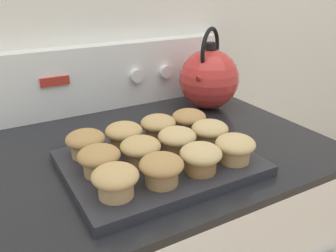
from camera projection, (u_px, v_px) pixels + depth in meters
wall_back at (101, 18)px, 1.08m from camera, size 8.00×0.05×2.40m
control_panel at (111, 76)px, 1.10m from camera, size 0.78×0.07×0.20m
muffin_pan at (159, 163)px, 0.77m from camera, size 0.40×0.31×0.02m
muffin_r0_c0 at (116, 180)px, 0.63m from camera, size 0.08×0.08×0.06m
muffin_r0_c1 at (161, 168)px, 0.66m from camera, size 0.08×0.08×0.06m
muffin_r0_c2 at (201, 157)px, 0.70m from camera, size 0.08×0.08×0.06m
muffin_r0_c3 at (235, 147)px, 0.74m from camera, size 0.08×0.08×0.06m
muffin_r1_c0 at (99, 159)px, 0.70m from camera, size 0.08×0.08×0.06m
muffin_r1_c1 at (141, 150)px, 0.73m from camera, size 0.08×0.08×0.06m
muffin_r1_c2 at (177, 140)px, 0.78m from camera, size 0.08×0.08×0.06m
muffin_r1_c3 at (210, 132)px, 0.82m from camera, size 0.08×0.08×0.06m
muffin_r2_c0 at (86, 142)px, 0.77m from camera, size 0.08×0.08×0.06m
muffin_r2_c1 at (124, 134)px, 0.81m from camera, size 0.08×0.08×0.06m
muffin_r2_c2 at (158, 126)px, 0.85m from camera, size 0.08×0.08×0.06m
muffin_r2_c3 at (189, 120)px, 0.88m from camera, size 0.08×0.08×0.06m
tea_kettle at (209, 78)px, 1.09m from camera, size 0.20×0.18×0.25m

